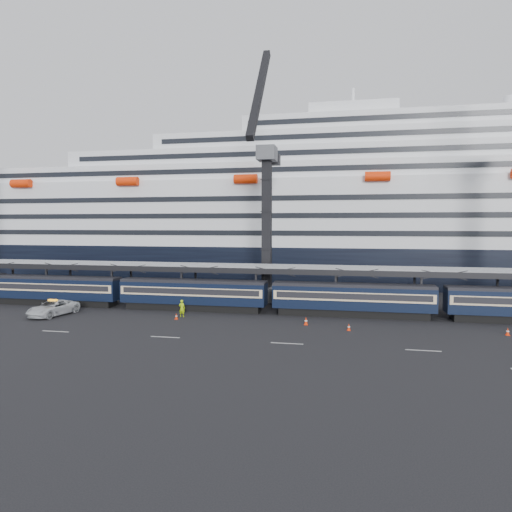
% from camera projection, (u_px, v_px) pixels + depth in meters
% --- Properties ---
extents(ground, '(260.00, 260.00, 0.00)m').
position_uv_depth(ground, '(439.00, 340.00, 43.32)').
color(ground, black).
rests_on(ground, ground).
extents(train, '(133.05, 3.00, 4.05)m').
position_uv_depth(train, '(381.00, 299.00, 53.86)').
color(train, black).
rests_on(train, ground).
extents(canopy, '(130.00, 6.25, 5.53)m').
position_uv_depth(canopy, '(418.00, 271.00, 56.65)').
color(canopy, gray).
rests_on(canopy, ground).
extents(cruise_ship, '(214.09, 28.84, 34.00)m').
position_uv_depth(cruise_ship, '(388.00, 217.00, 87.64)').
color(cruise_ship, black).
rests_on(cruise_ship, ground).
extents(crane_dark_near, '(4.50, 17.75, 35.08)m').
position_uv_depth(crane_dark_near, '(266.00, 218.00, 64.62)').
color(crane_dark_near, '#46474D').
rests_on(crane_dark_near, ground).
extents(pickup_truck, '(4.11, 6.95, 1.81)m').
position_uv_depth(pickup_truck, '(53.00, 308.00, 55.03)').
color(pickup_truck, silver).
rests_on(pickup_truck, ground).
extents(worker, '(0.77, 0.52, 2.07)m').
position_uv_depth(worker, '(182.00, 308.00, 54.22)').
color(worker, '#A5D60B').
rests_on(worker, ground).
extents(traffic_cone_b, '(0.36, 0.36, 0.72)m').
position_uv_depth(traffic_cone_b, '(176.00, 316.00, 52.90)').
color(traffic_cone_b, '#FF3208').
rests_on(traffic_cone_b, ground).
extents(traffic_cone_c, '(0.43, 0.43, 0.86)m').
position_uv_depth(traffic_cone_c, '(306.00, 321.00, 49.97)').
color(traffic_cone_c, '#FF3208').
rests_on(traffic_cone_c, ground).
extents(traffic_cone_d, '(0.37, 0.37, 0.73)m').
position_uv_depth(traffic_cone_d, '(349.00, 327.00, 47.32)').
color(traffic_cone_d, '#FF3208').
rests_on(traffic_cone_d, ground).
extents(traffic_cone_e, '(0.39, 0.39, 0.78)m').
position_uv_depth(traffic_cone_e, '(508.00, 331.00, 45.26)').
color(traffic_cone_e, '#FF3208').
rests_on(traffic_cone_e, ground).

